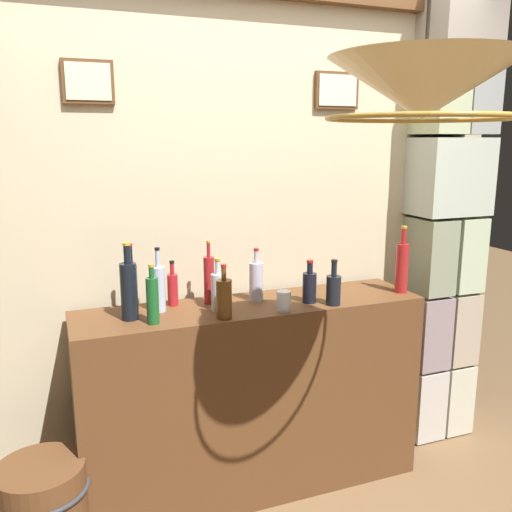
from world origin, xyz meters
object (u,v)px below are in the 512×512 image
at_px(liquor_bottle_port, 256,281).
at_px(liquor_bottle_amaro, 153,299).
at_px(liquor_bottle_scotch, 218,291).
at_px(liquor_bottle_gin, 309,286).
at_px(liquor_bottle_sherry, 224,298).
at_px(liquor_bottle_brandy, 209,279).
at_px(liquor_bottle_vodka, 132,287).
at_px(liquor_bottle_rye, 159,288).
at_px(liquor_bottle_rum, 402,266).
at_px(liquor_bottle_tequila, 129,289).
at_px(liquor_bottle_bourbon, 333,289).
at_px(liquor_bottle_vermouth, 173,288).
at_px(glass_tumbler_rocks, 284,301).
at_px(pendant_lamp, 424,91).

height_order(liquor_bottle_port, liquor_bottle_amaro, same).
distance_m(liquor_bottle_port, liquor_bottle_amaro, 0.57).
height_order(liquor_bottle_scotch, liquor_bottle_gin, liquor_bottle_scotch).
distance_m(liquor_bottle_port, liquor_bottle_sherry, 0.31).
height_order(liquor_bottle_brandy, liquor_bottle_vodka, liquor_bottle_vodka).
bearing_deg(liquor_bottle_amaro, liquor_bottle_gin, 2.95).
relative_size(liquor_bottle_rye, liquor_bottle_port, 1.15).
height_order(liquor_bottle_rum, liquor_bottle_gin, liquor_bottle_rum).
distance_m(liquor_bottle_tequila, liquor_bottle_gin, 0.86).
relative_size(liquor_bottle_brandy, liquor_bottle_sherry, 1.27).
height_order(liquor_bottle_bourbon, liquor_bottle_sherry, liquor_bottle_sherry).
xyz_separation_m(liquor_bottle_vermouth, glass_tumbler_rocks, (0.46, -0.27, -0.04)).
relative_size(liquor_bottle_port, liquor_bottle_brandy, 0.84).
xyz_separation_m(liquor_bottle_rye, liquor_bottle_gin, (0.72, -0.12, -0.03)).
relative_size(liquor_bottle_vodka, liquor_bottle_vermouth, 1.48).
relative_size(liquor_bottle_bourbon, glass_tumbler_rocks, 2.36).
height_order(liquor_bottle_rye, liquor_bottle_vermouth, liquor_bottle_rye).
bearing_deg(liquor_bottle_rye, glass_tumbler_rocks, -20.19).
xyz_separation_m(liquor_bottle_port, liquor_bottle_amaro, (-0.54, -0.16, 0.01)).
height_order(liquor_bottle_bourbon, glass_tumbler_rocks, liquor_bottle_bourbon).
bearing_deg(liquor_bottle_sherry, liquor_bottle_brandy, 89.81).
relative_size(liquor_bottle_scotch, liquor_bottle_amaro, 0.94).
relative_size(liquor_bottle_rum, liquor_bottle_scotch, 1.40).
xyz_separation_m(liquor_bottle_tequila, liquor_bottle_vermouth, (0.22, 0.14, -0.05)).
relative_size(liquor_bottle_rye, liquor_bottle_sherry, 1.22).
height_order(liquor_bottle_amaro, pendant_lamp, pendant_lamp).
xyz_separation_m(liquor_bottle_bourbon, liquor_bottle_sherry, (-0.56, -0.01, 0.01)).
distance_m(liquor_bottle_rum, liquor_bottle_vodka, 1.37).
xyz_separation_m(liquor_bottle_port, liquor_bottle_gin, (0.23, -0.12, -0.02)).
xyz_separation_m(liquor_bottle_tequila, liquor_bottle_gin, (0.86, -0.05, -0.06)).
height_order(liquor_bottle_brandy, liquor_bottle_scotch, liquor_bottle_brandy).
xyz_separation_m(liquor_bottle_vodka, liquor_bottle_sherry, (0.37, -0.22, -0.03)).
xyz_separation_m(liquor_bottle_rye, liquor_bottle_port, (0.48, 0.00, -0.01)).
relative_size(liquor_bottle_rum, glass_tumbler_rocks, 3.72).
xyz_separation_m(liquor_bottle_brandy, glass_tumbler_rocks, (0.29, -0.23, -0.07)).
height_order(liquor_bottle_gin, glass_tumbler_rocks, liquor_bottle_gin).
xyz_separation_m(liquor_bottle_rye, liquor_bottle_amaro, (-0.06, -0.16, -0.00)).
relative_size(liquor_bottle_port, liquor_bottle_sherry, 1.07).
bearing_deg(liquor_bottle_port, liquor_bottle_gin, -27.91).
relative_size(liquor_bottle_rye, liquor_bottle_gin, 1.43).
xyz_separation_m(liquor_bottle_bourbon, liquor_bottle_scotch, (-0.55, 0.11, 0.02)).
xyz_separation_m(liquor_bottle_rye, liquor_bottle_tequila, (-0.14, -0.07, 0.02)).
relative_size(liquor_bottle_scotch, liquor_bottle_vermouth, 1.13).
bearing_deg(liquor_bottle_sherry, liquor_bottle_port, 41.66).
bearing_deg(liquor_bottle_vermouth, liquor_bottle_amaro, -120.96).
height_order(liquor_bottle_sherry, glass_tumbler_rocks, liquor_bottle_sherry).
bearing_deg(liquor_bottle_brandy, liquor_bottle_gin, -18.66).
distance_m(liquor_bottle_sherry, glass_tumbler_rocks, 0.30).
bearing_deg(liquor_bottle_rum, liquor_bottle_tequila, 177.41).
bearing_deg(glass_tumbler_rocks, liquor_bottle_scotch, 157.73).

